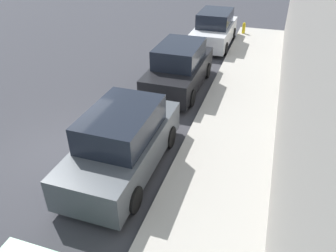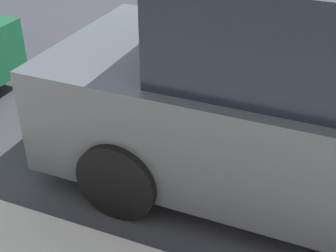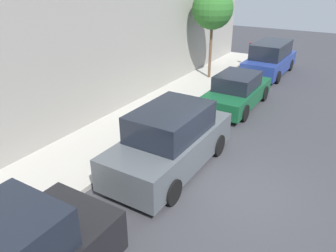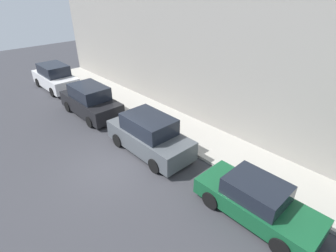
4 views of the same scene
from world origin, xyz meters
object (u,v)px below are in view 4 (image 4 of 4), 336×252
at_px(parked_suv_fifth, 55,77).
at_px(parked_sedan_second, 256,201).
at_px(parked_suv_third, 149,135).
at_px(parked_suv_fourth, 90,101).
at_px(fire_hydrant, 61,72).

bearing_deg(parked_suv_fifth, parked_sedan_second, -90.47).
distance_m(parked_sedan_second, parked_suv_fifth, 18.14).
bearing_deg(parked_suv_third, parked_suv_fourth, 90.42).
bearing_deg(parked_sedan_second, parked_suv_fourth, 90.69).
height_order(parked_suv_third, fire_hydrant, parked_suv_third).
height_order(parked_suv_third, parked_suv_fifth, same).
relative_size(parked_suv_fourth, fire_hydrant, 6.96).
height_order(parked_suv_fifth, fire_hydrant, parked_suv_fifth).
xyz_separation_m(parked_sedan_second, fire_hydrant, (1.60, 20.60, -0.23)).
xyz_separation_m(parked_suv_third, parked_suv_fifth, (0.25, 12.18, 0.00)).
bearing_deg(parked_suv_fourth, parked_suv_fifth, 87.35).
xyz_separation_m(parked_suv_third, parked_suv_fourth, (-0.04, 5.88, 0.00)).
distance_m(parked_suv_fourth, parked_suv_fifth, 6.31).
bearing_deg(parked_suv_third, parked_sedan_second, -89.04).
height_order(parked_suv_fourth, fire_hydrant, parked_suv_fourth).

